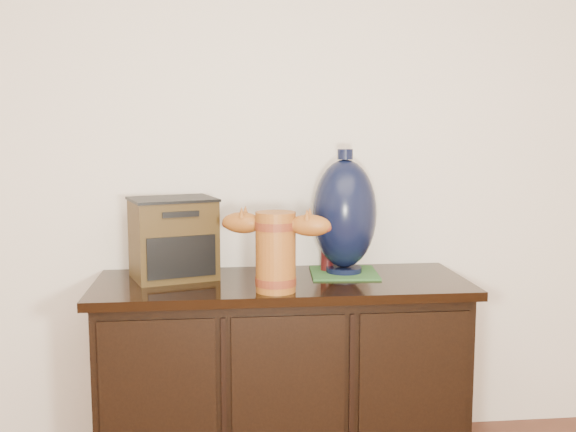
{
  "coord_description": "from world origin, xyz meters",
  "views": [
    {
      "loc": [
        -0.25,
        -0.35,
        1.35
      ],
      "look_at": [
        0.02,
        2.18,
        1.02
      ],
      "focal_mm": 42.0,
      "sensor_mm": 36.0,
      "label": 1
    }
  ],
  "objects": [
    {
      "name": "sideboard",
      "position": [
        0.0,
        2.23,
        0.39
      ],
      "size": [
        1.46,
        0.56,
        0.75
      ],
      "color": "black",
      "rests_on": "ground"
    },
    {
      "name": "terracotta_vessel",
      "position": [
        -0.04,
        2.05,
        0.92
      ],
      "size": [
        0.41,
        0.22,
        0.29
      ],
      "rotation": [
        0.0,
        0.0,
        -0.38
      ],
      "color": "#97541B",
      "rests_on": "sideboard"
    },
    {
      "name": "tv_radio",
      "position": [
        -0.42,
        2.32,
        0.92
      ],
      "size": [
        0.38,
        0.34,
        0.32
      ],
      "rotation": [
        0.0,
        0.0,
        0.31
      ],
      "color": "#36260D",
      "rests_on": "sideboard"
    },
    {
      "name": "green_mat",
      "position": [
        0.27,
        2.31,
        0.76
      ],
      "size": [
        0.29,
        0.29,
        0.01
      ],
      "primitive_type": "cube",
      "rotation": [
        0.0,
        0.0,
        -0.08
      ],
      "color": "#2F5F2A",
      "rests_on": "sideboard"
    },
    {
      "name": "lamp_base",
      "position": [
        0.27,
        2.31,
        1.0
      ],
      "size": [
        0.28,
        0.28,
        0.5
      ],
      "rotation": [
        0.0,
        0.0,
        -0.08
      ],
      "color": "black",
      "rests_on": "green_mat"
    },
    {
      "name": "spray_can",
      "position": [
        0.2,
        2.36,
        0.83
      ],
      "size": [
        0.05,
        0.05,
        0.16
      ],
      "color": "#5E1011",
      "rests_on": "sideboard"
    }
  ]
}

